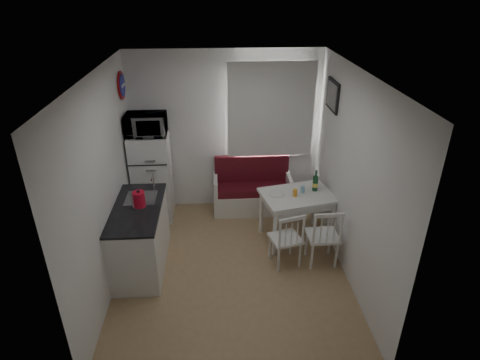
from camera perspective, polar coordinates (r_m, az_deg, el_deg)
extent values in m
cube|color=#A38157|center=(5.57, -1.21, -12.31)|extent=(3.00, 3.50, 0.02)
cube|color=white|center=(4.41, -1.54, 14.88)|extent=(3.00, 3.50, 0.02)
cube|color=white|center=(6.46, -2.01, 6.77)|extent=(3.00, 0.02, 2.60)
cube|color=white|center=(3.39, -0.10, -13.91)|extent=(3.00, 0.02, 2.60)
cube|color=white|center=(5.03, -18.68, -0.79)|extent=(0.02, 3.50, 2.60)
cube|color=white|center=(5.12, 15.65, 0.17)|extent=(0.02, 3.50, 2.60)
cube|color=white|center=(6.38, 4.34, 9.54)|extent=(1.22, 0.06, 1.47)
cube|color=white|center=(6.30, 4.44, 9.79)|extent=(1.35, 0.02, 1.50)
cube|color=white|center=(5.53, -13.98, -8.00)|extent=(0.60, 1.30, 0.86)
cube|color=black|center=(5.29, -14.52, -3.94)|extent=(0.62, 1.32, 0.03)
cube|color=#99999E|center=(5.51, -13.85, -2.93)|extent=(0.40, 0.40, 0.10)
cylinder|color=silver|center=(5.56, -12.15, -0.36)|extent=(0.02, 0.02, 0.26)
cylinder|color=navy|center=(6.07, -16.42, 12.79)|extent=(0.03, 0.40, 0.40)
cube|color=black|center=(5.84, 13.02, 11.65)|extent=(0.04, 0.52, 0.42)
cube|color=white|center=(6.71, 1.74, -2.99)|extent=(1.28, 0.49, 0.35)
cube|color=#5C121D|center=(6.60, 1.77, -1.21)|extent=(1.22, 0.45, 0.12)
cube|color=#5C121D|center=(6.64, 1.66, 1.64)|extent=(1.22, 0.10, 0.45)
cube|color=white|center=(5.79, 8.18, -2.19)|extent=(1.13, 0.90, 0.04)
cube|color=white|center=(5.83, 8.13, -2.87)|extent=(1.01, 0.78, 0.12)
cylinder|color=white|center=(5.98, 7.94, -5.33)|extent=(0.06, 0.06, 0.71)
cube|color=white|center=(5.45, 6.49, -8.26)|extent=(0.47, 0.46, 0.04)
cube|color=white|center=(5.19, 6.91, -7.31)|extent=(0.36, 0.13, 0.40)
cube|color=white|center=(5.54, 11.65, -7.77)|extent=(0.42, 0.40, 0.04)
cube|color=white|center=(5.27, 12.34, -6.75)|extent=(0.39, 0.05, 0.43)
cube|color=white|center=(6.44, -12.37, 0.44)|extent=(0.57, 0.57, 1.43)
imported|color=white|center=(6.07, -13.24, 7.68)|extent=(0.59, 0.40, 0.33)
cylinder|color=red|center=(5.20, -14.16, -2.67)|extent=(0.18, 0.18, 0.24)
cylinder|color=#F7A029|center=(5.71, 7.82, -1.81)|extent=(0.06, 0.06, 0.10)
cylinder|color=#75AAC7|center=(5.82, 8.90, -1.32)|extent=(0.06, 0.06, 0.10)
cylinder|color=white|center=(5.75, 5.22, -1.95)|extent=(0.23, 0.23, 0.02)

